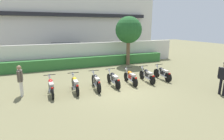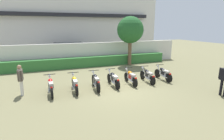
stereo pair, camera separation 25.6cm
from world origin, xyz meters
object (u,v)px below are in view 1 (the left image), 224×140
motorcycle_in_row_2 (96,81)px  motorcycle_in_row_6 (162,73)px  motorcycle_in_row_4 (130,77)px  parked_car (68,53)px  motorcycle_in_row_0 (51,86)px  inspector_person (20,78)px  officer_0 (224,76)px  tree_near_inspector (129,30)px  motorcycle_in_row_1 (75,84)px  motorcycle_in_row_5 (147,75)px  motorcycle_in_row_3 (113,79)px

motorcycle_in_row_2 → motorcycle_in_row_6: 4.57m
motorcycle_in_row_4 → parked_car: bearing=18.4°
motorcycle_in_row_0 → motorcycle_in_row_6: 6.94m
inspector_person → officer_0: 10.17m
tree_near_inspector → motorcycle_in_row_0: bearing=-143.7°
motorcycle_in_row_6 → motorcycle_in_row_4: bearing=90.0°
motorcycle_in_row_1 → motorcycle_in_row_0: bearing=91.0°
motorcycle_in_row_4 → motorcycle_in_row_6: (2.35, 0.01, 0.01)m
motorcycle_in_row_0 → inspector_person: size_ratio=1.19×
motorcycle_in_row_4 → motorcycle_in_row_5: 1.17m
inspector_person → officer_0: officer_0 is taller
motorcycle_in_row_2 → motorcycle_in_row_4: motorcycle_in_row_2 is taller
motorcycle_in_row_3 → tree_near_inspector: bearing=-34.8°
inspector_person → motorcycle_in_row_1: bearing=-9.5°
motorcycle_in_row_3 → inspector_person: bearing=86.5°
inspector_person → motorcycle_in_row_5: bearing=-2.9°
parked_car → motorcycle_in_row_4: (2.43, -8.34, -0.50)m
motorcycle_in_row_6 → inspector_person: size_ratio=1.14×
parked_car → motorcycle_in_row_4: 8.70m
parked_car → motorcycle_in_row_2: parked_car is taller
motorcycle_in_row_0 → motorcycle_in_row_2: (2.37, -0.02, 0.01)m
parked_car → motorcycle_in_row_1: (-0.94, -8.42, -0.49)m
motorcycle_in_row_1 → officer_0: 7.62m
motorcycle_in_row_6 → officer_0: size_ratio=1.07×
motorcycle_in_row_6 → motorcycle_in_row_5: bearing=90.8°
motorcycle_in_row_3 → motorcycle_in_row_6: size_ratio=1.07×
motorcycle_in_row_2 → motorcycle_in_row_5: bearing=-84.9°
motorcycle_in_row_3 → motorcycle_in_row_4: bearing=-91.5°
tree_near_inspector → motorcycle_in_row_0: size_ratio=2.29×
motorcycle_in_row_4 → motorcycle_in_row_5: size_ratio=0.97×
tree_near_inspector → motorcycle_in_row_0: (-6.99, -5.14, -2.63)m
parked_car → motorcycle_in_row_3: parked_car is taller
parked_car → motorcycle_in_row_4: size_ratio=2.56×
motorcycle_in_row_2 → motorcycle_in_row_4: size_ratio=1.07×
inspector_person → motorcycle_in_row_3: bearing=-3.7°
parked_car → inspector_person: bearing=-110.4°
motorcycle_in_row_1 → motorcycle_in_row_3: bearing=-85.9°
motorcycle_in_row_1 → tree_near_inspector: bearing=-47.2°
tree_near_inspector → motorcycle_in_row_5: size_ratio=2.30×
motorcycle_in_row_6 → officer_0: bearing=-161.3°
tree_near_inspector → motorcycle_in_row_6: size_ratio=2.39×
parked_car → inspector_person: parked_car is taller
motorcycle_in_row_5 → inspector_person: 7.17m
tree_near_inspector → motorcycle_in_row_3: size_ratio=2.24×
motorcycle_in_row_3 → motorcycle_in_row_6: 3.47m
motorcycle_in_row_0 → inspector_person: inspector_person is taller
parked_car → motorcycle_in_row_4: parked_car is taller
inspector_person → parked_car: bearing=66.1°
motorcycle_in_row_4 → motorcycle_in_row_6: 2.35m
motorcycle_in_row_1 → motorcycle_in_row_2: size_ratio=0.99×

